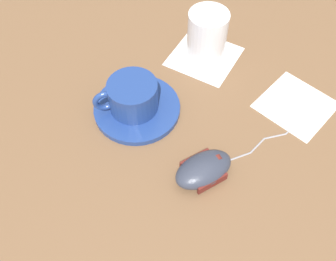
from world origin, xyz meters
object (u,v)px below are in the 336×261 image
at_px(saucer, 137,108).
at_px(coffee_cup, 132,96).
at_px(drinking_glass, 207,36).
at_px(computer_mouse, 204,169).

relative_size(saucer, coffee_cup, 1.45).
relative_size(coffee_cup, drinking_glass, 1.06).
height_order(computer_mouse, drinking_glass, drinking_glass).
distance_m(coffee_cup, drinking_glass, 0.20).
relative_size(coffee_cup, computer_mouse, 0.98).
bearing_deg(computer_mouse, drinking_glass, -49.80).
bearing_deg(coffee_cup, drinking_glass, -90.58).
bearing_deg(drinking_glass, saucer, 90.96).
relative_size(saucer, computer_mouse, 1.42).
height_order(coffee_cup, computer_mouse, coffee_cup).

